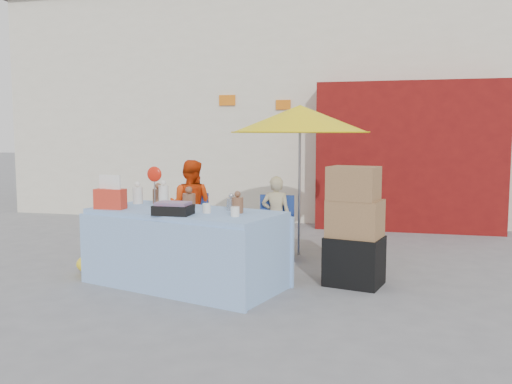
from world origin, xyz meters
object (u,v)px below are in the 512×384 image
(chair_right, at_px, (274,240))
(vendor_beige, at_px, (276,216))
(vendor_orange, at_px, (191,206))
(umbrella, at_px, (300,120))
(chair_left, at_px, (188,236))
(market_table, at_px, (185,247))
(box_stack, at_px, (354,231))

(chair_right, relative_size, vendor_beige, 0.76)
(vendor_orange, height_order, umbrella, umbrella)
(vendor_beige, distance_m, umbrella, 1.37)
(vendor_orange, bearing_deg, chair_left, 90.32)
(chair_right, xyz_separation_m, vendor_orange, (-1.25, 0.13, 0.41))
(market_table, xyz_separation_m, vendor_orange, (-0.54, 1.67, 0.23))
(vendor_beige, relative_size, box_stack, 0.84)
(vendor_orange, relative_size, umbrella, 0.64)
(umbrella, bearing_deg, chair_right, -136.54)
(vendor_beige, xyz_separation_m, umbrella, (0.30, 0.15, 1.33))
(market_table, height_order, vendor_orange, market_table)
(chair_left, xyz_separation_m, box_stack, (2.39, -1.09, 0.36))
(umbrella, distance_m, box_stack, 2.05)
(chair_left, bearing_deg, vendor_beige, 6.42)
(vendor_orange, bearing_deg, market_table, 108.33)
(chair_right, distance_m, box_stack, 1.62)
(chair_left, distance_m, box_stack, 2.65)
(box_stack, bearing_deg, chair_right, 136.35)
(vendor_orange, bearing_deg, chair_right, 174.16)
(vendor_orange, xyz_separation_m, umbrella, (1.55, 0.15, 1.23))
(chair_right, height_order, vendor_orange, vendor_orange)
(umbrella, bearing_deg, vendor_orange, -174.47)
(market_table, bearing_deg, umbrella, 77.91)
(vendor_orange, bearing_deg, umbrella, -174.18)
(chair_left, height_order, umbrella, umbrella)
(market_table, distance_m, umbrella, 2.54)
(chair_right, bearing_deg, market_table, -114.46)
(chair_left, distance_m, umbrella, 2.27)
(vendor_orange, distance_m, box_stack, 2.68)
(market_table, distance_m, box_stack, 1.91)
(market_table, xyz_separation_m, chair_left, (-0.54, 1.53, -0.18))
(chair_right, xyz_separation_m, box_stack, (1.14, -1.09, 0.36))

